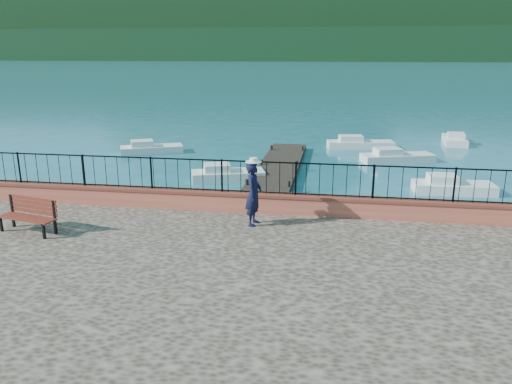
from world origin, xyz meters
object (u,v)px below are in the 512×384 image
(person, at_px, (254,194))
(boat_3, at_px, (151,146))
(boat_1, at_px, (454,184))
(boat_2, at_px, (398,155))
(boat_0, at_px, (228,171))
(park_bench, at_px, (29,222))
(boat_4, at_px, (361,142))
(boat_5, at_px, (455,137))

(person, height_order, boat_3, person)
(person, distance_m, boat_1, 11.39)
(boat_2, relative_size, boat_3, 1.09)
(boat_2, height_order, boat_3, same)
(boat_0, distance_m, boat_3, 7.99)
(person, distance_m, boat_3, 17.18)
(park_bench, height_order, boat_3, park_bench)
(boat_3, xyz_separation_m, boat_4, (12.26, 3.62, 0.00))
(person, relative_size, boat_0, 0.53)
(park_bench, height_order, boat_0, park_bench)
(boat_1, distance_m, boat_4, 10.34)
(boat_1, bearing_deg, boat_3, 155.79)
(boat_2, xyz_separation_m, boat_5, (4.27, 6.30, 0.00))
(boat_3, height_order, boat_4, same)
(boat_4, bearing_deg, person, -109.76)
(person, distance_m, boat_5, 23.14)
(boat_1, height_order, boat_5, same)
(boat_2, relative_size, boat_4, 0.96)
(boat_0, relative_size, boat_3, 0.94)
(boat_2, distance_m, boat_3, 14.10)
(park_bench, height_order, boat_2, park_bench)
(park_bench, relative_size, boat_4, 0.42)
(boat_2, height_order, boat_4, same)
(boat_3, distance_m, boat_4, 12.78)
(boat_0, xyz_separation_m, boat_5, (12.55, 11.62, 0.00))
(boat_1, bearing_deg, person, -132.72)
(boat_3, xyz_separation_m, boat_5, (18.37, 6.14, 0.00))
(boat_0, bearing_deg, boat_4, 36.46)
(boat_4, bearing_deg, boat_3, -172.05)
(park_bench, bearing_deg, boat_1, 51.33)
(boat_1, xyz_separation_m, boat_4, (-3.53, 9.72, 0.00))
(boat_1, bearing_deg, boat_0, 173.37)
(boat_0, relative_size, boat_1, 1.02)
(person, relative_size, boat_1, 0.53)
(boat_1, distance_m, boat_3, 16.92)
(boat_3, bearing_deg, boat_2, -25.49)
(park_bench, distance_m, boat_0, 11.31)
(boat_1, relative_size, boat_3, 0.93)
(park_bench, distance_m, person, 6.01)
(person, relative_size, boat_2, 0.46)
(boat_1, height_order, boat_4, same)
(park_bench, bearing_deg, boat_2, 68.14)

